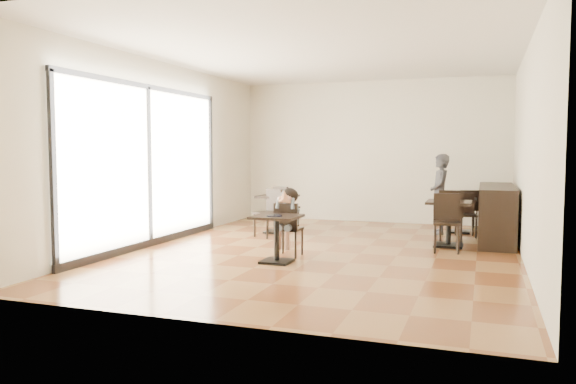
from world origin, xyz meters
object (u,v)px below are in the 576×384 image
at_px(chair_left_a, 287,208).
at_px(chair_left_b, 267,213).
at_px(cafe_table_back, 459,215).
at_px(cafe_table_left, 277,214).
at_px(adult_patron, 440,194).
at_px(child_table, 277,239).
at_px(chair_back_a, 468,209).
at_px(chair_mid_b, 447,223).
at_px(child, 289,222).
at_px(chair_back_b, 466,215).
at_px(chair_mid_a, 451,216).
at_px(child_chair, 289,229).
at_px(cafe_table_mid, 449,224).

relative_size(chair_left_a, chair_left_b, 1.00).
bearing_deg(cafe_table_back, cafe_table_left, -160.06).
bearing_deg(adult_patron, child_table, -40.62).
bearing_deg(chair_back_a, chair_mid_b, 73.17).
height_order(child, chair_left_b, child).
distance_m(chair_left_b, chair_back_b, 3.75).
bearing_deg(cafe_table_back, chair_mid_a, -94.91).
bearing_deg(child_table, child, 90.00).
distance_m(child, chair_left_b, 1.96).
bearing_deg(adult_patron, child_chair, -44.65).
bearing_deg(child, chair_left_a, 110.16).
relative_size(cafe_table_left, chair_left_a, 0.83).
relative_size(child_chair, cafe_table_left, 1.12).
xyz_separation_m(child_table, chair_left_b, (-1.02, 2.22, 0.10)).
xyz_separation_m(child_chair, cafe_table_back, (2.39, 3.46, -0.08)).
height_order(chair_left_b, chair_back_a, chair_left_b).
xyz_separation_m(adult_patron, chair_mid_b, (0.26, -2.01, -0.31)).
bearing_deg(chair_mid_a, chair_mid_b, 85.30).
height_order(child_chair, cafe_table_back, child_chair).
height_order(chair_left_a, chair_back_a, chair_left_a).
bearing_deg(chair_left_a, chair_left_b, 114.72).
xyz_separation_m(chair_left_a, chair_left_b, (0.00, -1.10, 0.00)).
height_order(child_table, cafe_table_back, child_table).
distance_m(adult_patron, chair_mid_b, 2.05).
distance_m(cafe_table_left, chair_mid_a, 3.30).
bearing_deg(cafe_table_back, chair_left_b, -152.33).
bearing_deg(adult_patron, child, -44.65).
distance_m(child, chair_back_a, 4.74).
height_order(child_table, child, child).
bearing_deg(chair_mid_a, child_table, 46.14).
relative_size(chair_left_b, chair_back_b, 1.09).
bearing_deg(chair_left_a, child, 134.88).
xyz_separation_m(child_table, cafe_table_back, (2.39, 4.01, -0.01)).
bearing_deg(chair_left_a, chair_mid_a, -164.23).
distance_m(chair_mid_a, chair_back_a, 1.77).
bearing_deg(cafe_table_left, chair_mid_b, -17.95).
bearing_deg(adult_patron, chair_mid_a, 3.96).
bearing_deg(child_chair, child_table, 90.00).
xyz_separation_m(adult_patron, cafe_table_back, (0.36, 0.30, -0.44)).
xyz_separation_m(child, cafe_table_left, (-1.02, 2.22, -0.15)).
distance_m(child, cafe_table_back, 4.21).
xyz_separation_m(cafe_table_mid, chair_back_b, (0.24, 1.21, 0.02)).
distance_m(child_table, chair_mid_a, 3.62).
height_order(chair_mid_b, chair_left_b, chair_mid_b).
relative_size(child_chair, adult_patron, 0.53).
height_order(adult_patron, cafe_table_back, adult_patron).
xyz_separation_m(child_table, cafe_table_left, (-1.02, 2.77, 0.03)).
relative_size(cafe_table_left, chair_mid_b, 0.80).
xyz_separation_m(cafe_table_mid, chair_left_b, (-3.30, -0.03, 0.06)).
xyz_separation_m(child_chair, chair_back_a, (2.53, 4.01, -0.01)).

